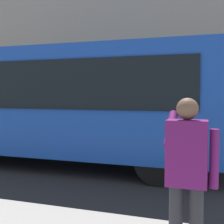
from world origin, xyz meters
TOP-DOWN VIEW (x-y plane):
  - ground_plane at (0.00, 0.00)m, footprint 60.00×60.00m
  - building_facade_far at (-0.02, -6.80)m, footprint 28.00×1.55m
  - red_bus at (3.86, 0.33)m, footprint 9.05×2.54m
  - pedestrian_photographer at (0.03, 4.53)m, footprint 0.53×0.52m

SIDE VIEW (x-z plane):
  - ground_plane at x=0.00m, z-range 0.00..0.00m
  - pedestrian_photographer at x=0.03m, z-range 0.29..1.99m
  - red_bus at x=3.86m, z-range 0.14..3.22m
  - building_facade_far at x=-0.02m, z-range -0.01..11.99m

